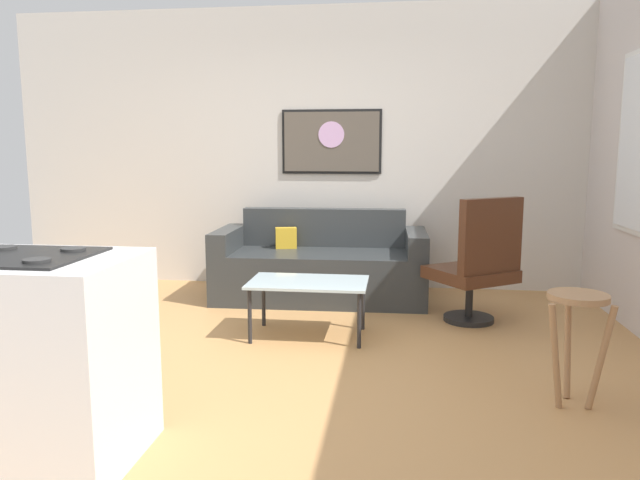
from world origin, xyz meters
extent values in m
cube|color=tan|center=(0.00, 0.00, -0.02)|extent=(6.40, 6.40, 0.04)
cube|color=beige|center=(0.00, 2.42, 1.40)|extent=(6.40, 0.05, 2.80)
cube|color=#2F3233|center=(0.08, 1.78, 0.23)|extent=(1.60, 0.87, 0.46)
cube|color=#2F3233|center=(0.08, 2.12, 0.64)|extent=(1.59, 0.19, 0.37)
cube|color=#2F3233|center=(-0.80, 1.76, 0.33)|extent=(0.20, 0.84, 0.66)
cube|color=#2F3233|center=(0.97, 1.80, 0.33)|extent=(0.20, 0.84, 0.66)
cube|color=gold|center=(-0.27, 1.93, 0.56)|extent=(0.22, 0.14, 0.20)
cube|color=silver|center=(0.14, 0.66, 0.42)|extent=(0.88, 0.54, 0.02)
cylinder|color=#232326|center=(-0.26, 0.43, 0.20)|extent=(0.03, 0.03, 0.41)
cylinder|color=#232326|center=(0.53, 0.43, 0.20)|extent=(0.03, 0.03, 0.41)
cylinder|color=#232326|center=(-0.26, 0.89, 0.20)|extent=(0.03, 0.03, 0.41)
cylinder|color=#232326|center=(0.53, 0.89, 0.20)|extent=(0.03, 0.03, 0.41)
cylinder|color=black|center=(1.38, 1.23, 0.02)|extent=(0.41, 0.41, 0.04)
cylinder|color=black|center=(1.38, 1.23, 0.22)|extent=(0.06, 0.06, 0.36)
cube|color=#4A2716|center=(1.38, 1.23, 0.39)|extent=(0.80, 0.79, 0.10)
cube|color=#4A2716|center=(1.51, 1.05, 0.74)|extent=(0.52, 0.40, 0.58)
cylinder|color=#A2764F|center=(1.76, -0.37, 0.61)|extent=(0.32, 0.32, 0.03)
cylinder|color=#A2764F|center=(1.76, -0.23, 0.30)|extent=(0.04, 0.13, 0.59)
cylinder|color=#A2764F|center=(1.64, -0.44, 0.30)|extent=(0.13, 0.10, 0.59)
cylinder|color=#A2764F|center=(1.88, -0.44, 0.30)|extent=(0.13, 0.10, 0.59)
cube|color=black|center=(-0.84, -1.28, 0.94)|extent=(0.60, 0.52, 0.01)
cylinder|color=#2D2D2D|center=(-0.67, -1.42, 0.95)|extent=(0.11, 0.11, 0.01)
cylinder|color=#2D2D2D|center=(-1.01, -1.14, 0.95)|extent=(0.11, 0.11, 0.01)
cylinder|color=#2D2D2D|center=(-0.67, -1.14, 0.95)|extent=(0.11, 0.11, 0.01)
cube|color=black|center=(0.12, 2.39, 1.47)|extent=(1.00, 0.01, 0.64)
cube|color=brown|center=(0.12, 2.38, 1.47)|extent=(0.95, 0.02, 0.59)
cylinder|color=#D7A6D6|center=(0.12, 2.37, 1.54)|extent=(0.26, 0.01, 0.26)
camera|label=1|loc=(0.79, -3.65, 1.40)|focal=33.56mm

